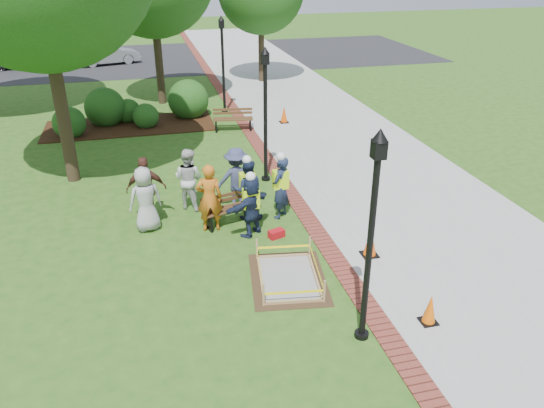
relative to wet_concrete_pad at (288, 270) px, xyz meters
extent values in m
plane|color=#285116|center=(-0.40, 0.72, -0.23)|extent=(100.00, 100.00, 0.00)
cube|color=#9E9E99|center=(4.60, 10.72, -0.22)|extent=(6.00, 60.00, 0.02)
cube|color=maroon|center=(1.35, 10.72, -0.22)|extent=(0.50, 60.00, 0.03)
cube|color=#381E0F|center=(-3.40, 12.72, -0.21)|extent=(7.00, 3.00, 0.05)
cube|color=black|center=(-0.40, 27.72, -0.23)|extent=(36.00, 12.00, 0.01)
cube|color=#47331E|center=(0.00, 0.00, -0.23)|extent=(2.02, 2.52, 0.01)
cube|color=gray|center=(0.00, 0.00, -0.21)|extent=(1.45, 1.96, 0.04)
cube|color=tan|center=(0.00, 0.00, -0.19)|extent=(1.59, 2.09, 0.08)
cube|color=tan|center=(0.00, 0.00, 0.04)|extent=(1.62, 2.13, 0.55)
cube|color=yellow|center=(0.00, 0.00, 0.07)|extent=(1.56, 2.07, 0.06)
cube|color=brown|center=(-0.80, 3.00, 0.23)|extent=(1.58, 0.81, 0.04)
cube|color=brown|center=(-0.86, 3.24, 0.46)|extent=(1.48, 0.42, 0.24)
cube|color=black|center=(-0.80, 3.00, -0.01)|extent=(1.46, 0.83, 0.45)
cube|color=#55341D|center=(0.76, 11.08, 0.26)|extent=(1.68, 0.72, 0.04)
cube|color=#55341D|center=(0.80, 11.34, 0.51)|extent=(1.61, 0.29, 0.26)
cube|color=black|center=(0.76, 11.08, 0.00)|extent=(1.54, 0.76, 0.48)
cube|color=black|center=(2.33, -2.21, -0.21)|extent=(0.34, 0.34, 0.05)
cone|color=#EA5D07|center=(2.33, -2.21, 0.13)|extent=(0.27, 0.27, 0.63)
cube|color=black|center=(2.22, 0.49, -0.21)|extent=(0.40, 0.40, 0.05)
cone|color=#FA5407|center=(2.22, 0.49, 0.18)|extent=(0.31, 0.31, 0.73)
cube|color=black|center=(3.08, 11.59, -0.21)|extent=(0.37, 0.37, 0.05)
cone|color=#E64E07|center=(3.08, 11.59, 0.16)|extent=(0.29, 0.29, 0.68)
cube|color=#B20D17|center=(0.23, 1.95, -0.13)|extent=(0.47, 0.35, 0.21)
cylinder|color=black|center=(0.85, -2.28, 1.67)|extent=(0.12, 0.12, 3.80)
cube|color=black|center=(0.85, -2.28, 3.67)|extent=(0.22, 0.22, 0.32)
cone|color=black|center=(0.85, -2.28, 3.92)|extent=(0.28, 0.28, 0.22)
cylinder|color=black|center=(0.85, -2.28, -0.18)|extent=(0.28, 0.28, 0.10)
cylinder|color=black|center=(0.85, 5.72, 1.67)|extent=(0.12, 0.12, 3.80)
cube|color=black|center=(0.85, 5.72, 3.67)|extent=(0.22, 0.22, 0.32)
cone|color=black|center=(0.85, 5.72, 3.92)|extent=(0.28, 0.28, 0.22)
cylinder|color=black|center=(0.85, 5.72, -0.18)|extent=(0.28, 0.28, 0.10)
cylinder|color=black|center=(0.85, 13.72, 1.67)|extent=(0.12, 0.12, 3.80)
cube|color=black|center=(0.85, 13.72, 3.67)|extent=(0.22, 0.22, 0.32)
cone|color=black|center=(0.85, 13.72, 3.92)|extent=(0.28, 0.28, 0.22)
cylinder|color=black|center=(0.85, 13.72, -0.18)|extent=(0.28, 0.28, 0.10)
cylinder|color=#3D2D1E|center=(-5.25, 7.28, 2.61)|extent=(0.41, 0.41, 5.70)
cylinder|color=#3D2D1E|center=(-1.81, 16.16, 2.20)|extent=(0.37, 0.37, 4.86)
cylinder|color=#3D2D1E|center=(3.94, 19.53, 1.76)|extent=(0.32, 0.32, 4.00)
sphere|color=#154413|center=(-5.71, 11.93, -0.23)|extent=(1.30, 1.30, 1.30)
sphere|color=#154413|center=(-4.36, 13.28, -0.23)|extent=(1.70, 1.70, 1.70)
sphere|color=#154413|center=(-2.71, 12.45, -0.23)|extent=(1.08, 1.08, 1.08)
sphere|color=#154413|center=(-0.79, 13.54, -0.23)|extent=(1.79, 1.79, 1.79)
sphere|color=#154413|center=(-3.42, 13.44, -0.23)|extent=(1.07, 1.07, 1.07)
imported|color=#9E9E9E|center=(-3.01, 3.23, 0.66)|extent=(0.64, 0.49, 1.79)
imported|color=#C16016|center=(-1.38, 2.80, 0.71)|extent=(0.64, 0.44, 1.88)
imported|color=silver|center=(-1.77, 4.28, 0.67)|extent=(0.68, 0.65, 1.81)
imported|color=#562D22|center=(-2.96, 3.83, 0.69)|extent=(0.61, 0.41, 1.84)
imported|color=#353A5D|center=(-0.44, 3.90, 0.69)|extent=(0.60, 0.40, 1.85)
imported|color=#151F38|center=(-0.37, 2.29, 0.58)|extent=(0.62, 0.58, 1.63)
cube|color=#B9EB13|center=(-0.37, 2.29, 0.81)|extent=(0.42, 0.26, 0.52)
sphere|color=white|center=(-0.37, 2.29, 1.42)|extent=(0.25, 0.25, 0.25)
imported|color=#171A3C|center=(0.64, 3.07, 0.66)|extent=(0.66, 0.67, 1.79)
cube|color=#B9EB13|center=(0.64, 3.07, 0.91)|extent=(0.42, 0.26, 0.52)
sphere|color=white|center=(0.64, 3.07, 1.58)|extent=(0.25, 0.25, 0.25)
imported|color=#171E3C|center=(-0.27, 3.22, 0.63)|extent=(0.61, 0.45, 1.73)
cube|color=#B9EB13|center=(-0.27, 3.22, 0.87)|extent=(0.42, 0.26, 0.52)
sphere|color=white|center=(-0.27, 3.22, 1.52)|extent=(0.25, 0.25, 0.25)
imported|color=#2B2B2E|center=(-9.82, 26.59, -0.23)|extent=(2.10, 4.36, 1.39)
imported|color=#A5A4A9|center=(-4.56, 26.56, -0.23)|extent=(2.89, 4.60, 1.39)
camera|label=1|loc=(-2.86, -9.80, 6.67)|focal=35.00mm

